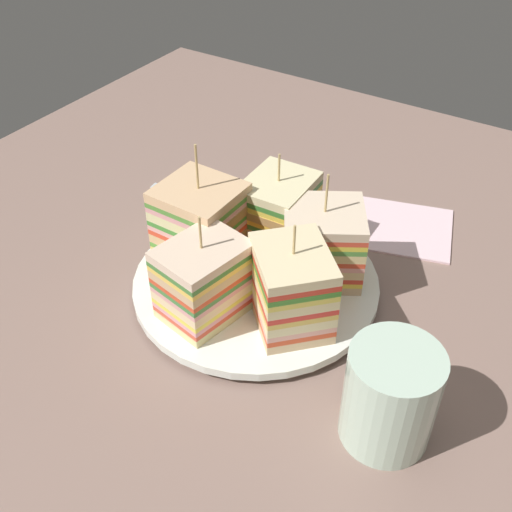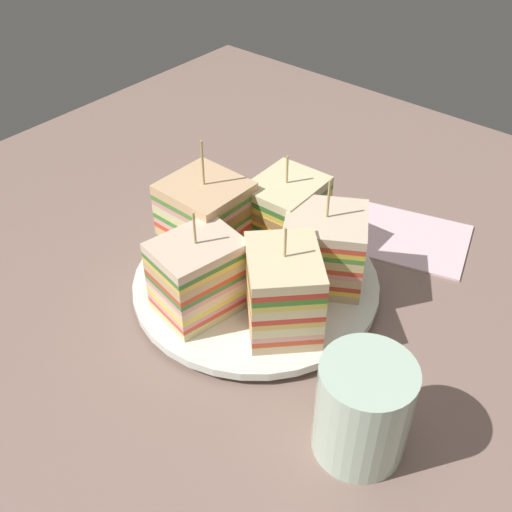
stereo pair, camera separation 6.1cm
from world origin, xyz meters
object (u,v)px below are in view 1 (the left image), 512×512
at_px(chip_pile, 267,268).
at_px(sandwich_wedge_0, 278,212).
at_px(sandwich_wedge_3, 292,288).
at_px(sandwich_wedge_4, 322,243).
at_px(sandwich_wedge_2, 204,280).
at_px(spoon, 233,204).
at_px(sandwich_wedge_1, 199,226).
at_px(plate, 256,283).
at_px(napkin, 387,225).
at_px(drinking_glass, 389,402).

bearing_deg(chip_pile, sandwich_wedge_0, -69.09).
height_order(sandwich_wedge_3, sandwich_wedge_4, sandwich_wedge_4).
distance_m(sandwich_wedge_2, spoon, 0.21).
bearing_deg(sandwich_wedge_3, sandwich_wedge_1, 31.98).
relative_size(plate, sandwich_wedge_3, 2.26).
height_order(sandwich_wedge_2, napkin, sandwich_wedge_2).
relative_size(sandwich_wedge_2, sandwich_wedge_3, 1.00).
distance_m(sandwich_wedge_3, chip_pile, 0.08).
relative_size(sandwich_wedge_4, spoon, 0.75).
height_order(sandwich_wedge_2, drinking_glass, sandwich_wedge_2).
height_order(sandwich_wedge_3, napkin, sandwich_wedge_3).
relative_size(plate, sandwich_wedge_2, 2.26).
relative_size(sandwich_wedge_1, drinking_glass, 1.48).
bearing_deg(plate, spoon, -46.76).
bearing_deg(sandwich_wedge_1, spoon, 109.45).
relative_size(plate, sandwich_wedge_1, 1.87).
bearing_deg(chip_pile, spoon, -41.74).
relative_size(sandwich_wedge_2, chip_pile, 1.60).
bearing_deg(drinking_glass, plate, -26.05).
bearing_deg(napkin, sandwich_wedge_0, 52.71).
distance_m(sandwich_wedge_2, drinking_glass, 0.20).
relative_size(chip_pile, napkin, 0.47).
xyz_separation_m(plate, spoon, (0.11, -0.11, -0.01)).
relative_size(plate, napkin, 1.69).
bearing_deg(plate, sandwich_wedge_0, -77.61).
xyz_separation_m(sandwich_wedge_1, napkin, (-0.14, -0.18, -0.06)).
height_order(napkin, drinking_glass, drinking_glass).
xyz_separation_m(spoon, drinking_glass, (-0.29, 0.20, 0.04)).
bearing_deg(drinking_glass, sandwich_wedge_1, -18.91).
bearing_deg(sandwich_wedge_1, sandwich_wedge_2, -49.40).
height_order(sandwich_wedge_3, chip_pile, sandwich_wedge_3).
distance_m(sandwich_wedge_0, sandwich_wedge_3, 0.12).
height_order(sandwich_wedge_2, chip_pile, sandwich_wedge_2).
relative_size(sandwich_wedge_3, sandwich_wedge_4, 0.95).
height_order(sandwich_wedge_3, drinking_glass, sandwich_wedge_3).
height_order(plate, sandwich_wedge_0, sandwich_wedge_0).
xyz_separation_m(chip_pile, napkin, (-0.07, -0.16, -0.02)).
bearing_deg(sandwich_wedge_3, sandwich_wedge_0, -8.34).
distance_m(sandwich_wedge_0, sandwich_wedge_4, 0.07).
height_order(sandwich_wedge_1, drinking_glass, sandwich_wedge_1).
bearing_deg(sandwich_wedge_2, sandwich_wedge_0, 10.46).
height_order(sandwich_wedge_0, chip_pile, sandwich_wedge_0).
bearing_deg(drinking_glass, napkin, -67.50).
relative_size(sandwich_wedge_4, chip_pile, 1.69).
bearing_deg(sandwich_wedge_0, sandwich_wedge_1, -39.23).
height_order(sandwich_wedge_4, napkin, sandwich_wedge_4).
height_order(sandwich_wedge_2, spoon, sandwich_wedge_2).
bearing_deg(sandwich_wedge_0, napkin, 140.76).
relative_size(plate, sandwich_wedge_0, 2.31).
distance_m(plate, sandwich_wedge_2, 0.08).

